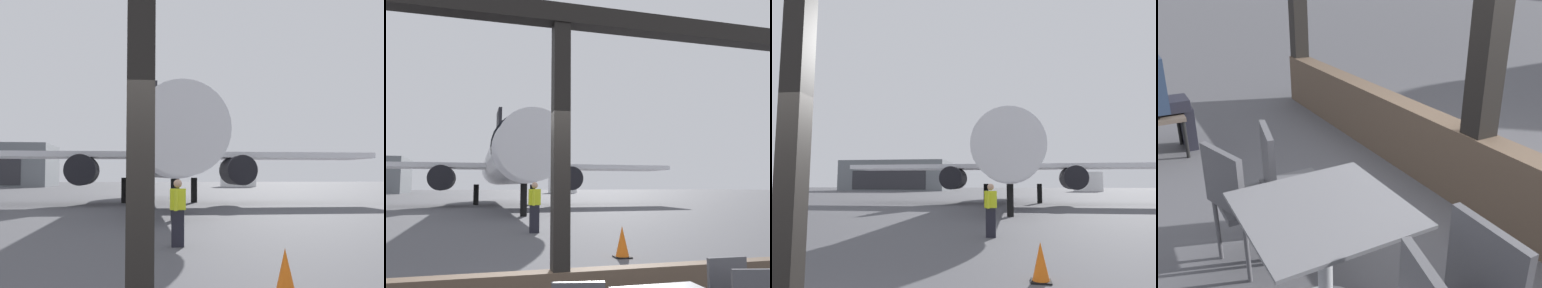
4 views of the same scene
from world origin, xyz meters
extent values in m
plane|color=#4C4C51|center=(0.00, 40.00, 0.00)|extent=(220.00, 220.00, 0.00)
cube|color=black|center=(0.00, 0.00, 1.80)|extent=(0.20, 0.20, 3.60)
cylinder|color=silver|center=(1.56, 28.61, 3.51)|extent=(3.57, 26.57, 3.57)
cone|color=silver|center=(1.56, 14.02, 3.51)|extent=(3.39, 2.60, 3.39)
cylinder|color=black|center=(1.56, 15.92, 3.66)|extent=(3.64, 0.90, 3.64)
cube|color=silver|center=(-5.97, 28.52, 3.21)|extent=(13.28, 4.20, 0.36)
cube|color=silver|center=(9.09, 28.52, 3.21)|extent=(13.28, 4.20, 0.36)
cylinder|color=black|center=(-3.42, 27.12, 2.21)|extent=(1.90, 3.20, 1.90)
cylinder|color=black|center=(6.54, 27.12, 2.21)|extent=(1.90, 3.20, 1.90)
cube|color=black|center=(1.56, 40.39, 7.69)|extent=(0.36, 4.40, 5.20)
cylinder|color=black|center=(1.56, 16.22, 0.86)|extent=(0.36, 0.36, 1.72)
cylinder|color=black|center=(-0.84, 29.52, 0.86)|extent=(0.44, 0.44, 1.72)
cylinder|color=black|center=(3.96, 29.52, 0.86)|extent=(0.44, 0.44, 1.72)
cube|color=black|center=(1.04, 8.93, 0.47)|extent=(0.32, 0.20, 0.95)
cube|color=yellow|center=(1.04, 8.93, 1.23)|extent=(0.40, 0.22, 0.55)
sphere|color=tan|center=(1.04, 8.93, 1.63)|extent=(0.22, 0.22, 0.22)
cylinder|color=yellow|center=(1.11, 9.16, 1.20)|extent=(0.09, 0.09, 0.52)
cylinder|color=yellow|center=(0.98, 8.70, 1.20)|extent=(0.09, 0.09, 0.52)
cone|color=orange|center=(2.28, 3.85, 0.35)|extent=(0.32, 0.32, 0.70)
cylinder|color=white|center=(18.07, 80.30, 2.16)|extent=(6.43, 6.43, 4.31)
camera|label=1|loc=(-0.03, -3.43, 1.82)|focal=44.45mm
camera|label=2|loc=(-0.99, -4.50, 1.62)|focal=36.07mm
camera|label=3|loc=(1.87, -2.72, 1.74)|focal=32.80mm
camera|label=4|loc=(2.27, -2.42, 1.86)|focal=40.71mm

